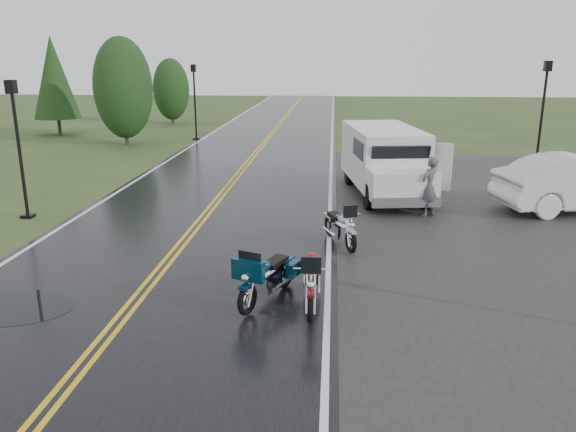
% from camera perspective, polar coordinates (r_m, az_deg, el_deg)
% --- Properties ---
extents(ground, '(120.00, 120.00, 0.00)m').
position_cam_1_polar(ground, '(12.54, -13.70, -6.63)').
color(ground, '#2D471E').
rests_on(ground, ground).
extents(road, '(8.00, 100.00, 0.04)m').
position_cam_1_polar(road, '(21.83, -5.68, 3.42)').
color(road, black).
rests_on(road, ground).
extents(motorcycle_red, '(0.78, 2.04, 1.20)m').
position_cam_1_polar(motorcycle_red, '(10.16, 2.32, -7.96)').
color(motorcycle_red, '#620B12').
rests_on(motorcycle_red, ground).
extents(motorcycle_teal, '(1.50, 2.19, 1.22)m').
position_cam_1_polar(motorcycle_teal, '(10.45, -4.18, -7.23)').
color(motorcycle_teal, '#05283A').
rests_on(motorcycle_teal, ground).
extents(motorcycle_silver, '(1.38, 2.11, 1.17)m').
position_cam_1_polar(motorcycle_silver, '(13.71, 6.43, -1.68)').
color(motorcycle_silver, '#9FA1A6').
rests_on(motorcycle_silver, ground).
extents(van_white, '(3.13, 6.33, 2.38)m').
position_cam_1_polar(van_white, '(17.78, 8.39, 4.32)').
color(van_white, white).
rests_on(van_white, ground).
extents(person_at_van, '(0.78, 0.78, 1.82)m').
position_cam_1_polar(person_at_van, '(17.41, 14.19, 2.82)').
color(person_at_van, '#4F4E54').
rests_on(person_at_van, ground).
extents(lamp_post_near_left, '(0.35, 0.35, 4.12)m').
position_cam_1_polar(lamp_post_near_left, '(18.36, -25.63, 6.06)').
color(lamp_post_near_left, black).
rests_on(lamp_post_near_left, ground).
extents(lamp_post_far_left, '(0.37, 0.37, 4.33)m').
position_cam_1_polar(lamp_post_far_left, '(33.50, -9.44, 11.34)').
color(lamp_post_far_left, black).
rests_on(lamp_post_far_left, ground).
extents(lamp_post_far_right, '(0.39, 0.39, 4.60)m').
position_cam_1_polar(lamp_post_far_right, '(26.81, 24.39, 9.35)').
color(lamp_post_far_right, black).
rests_on(lamp_post_far_right, ground).
extents(tree_left_mid, '(3.16, 3.16, 4.94)m').
position_cam_1_polar(tree_left_mid, '(32.44, -16.34, 11.32)').
color(tree_left_mid, '#1E3D19').
rests_on(tree_left_mid, ground).
extents(tree_left_far, '(2.56, 2.56, 3.95)m').
position_cam_1_polar(tree_left_far, '(42.03, -11.75, 11.84)').
color(tree_left_far, '#1E3D19').
rests_on(tree_left_far, ground).
extents(pine_left_far, '(2.78, 2.78, 5.80)m').
position_cam_1_polar(pine_left_far, '(38.05, -22.58, 11.99)').
color(pine_left_far, '#1E3D19').
rests_on(pine_left_far, ground).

